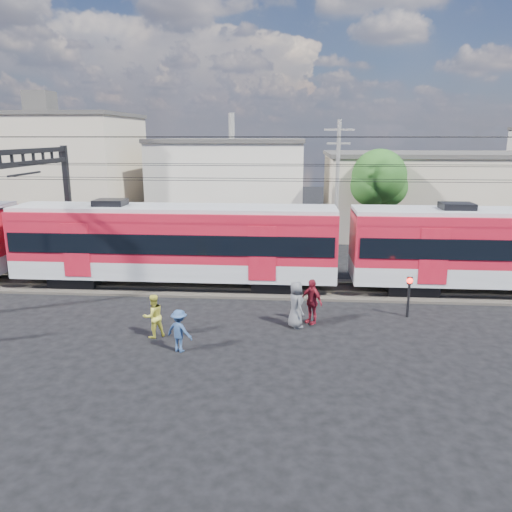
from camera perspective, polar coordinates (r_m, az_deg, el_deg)
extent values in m
plane|color=black|center=(18.09, -6.98, -11.23)|extent=(120.00, 120.00, 0.00)
cube|color=#2D2823|center=(25.44, -3.47, -3.57)|extent=(70.00, 3.40, 0.12)
cube|color=#59544C|center=(24.70, -3.71, -3.82)|extent=(70.00, 0.12, 0.12)
cube|color=#59544C|center=(26.12, -3.25, -2.83)|extent=(70.00, 0.12, 0.12)
cube|color=black|center=(27.46, -19.53, -2.43)|extent=(2.40, 2.20, 0.70)
cube|color=black|center=(25.14, 2.37, -3.08)|extent=(2.40, 2.20, 0.70)
cube|color=#94969B|center=(25.61, -9.14, -1.07)|extent=(16.00, 3.00, 0.90)
cube|color=maroon|center=(25.25, -9.28, 2.55)|extent=(16.00, 3.00, 2.40)
cube|color=black|center=(25.30, -9.25, 2.00)|extent=(15.68, 3.08, 0.95)
cube|color=#94969B|center=(25.04, -9.39, 5.36)|extent=(16.00, 2.60, 0.25)
cube|color=black|center=(25.77, 17.13, -3.27)|extent=(2.40, 2.20, 0.70)
cube|color=black|center=(31.82, -20.62, 5.41)|extent=(0.30, 0.30, 7.00)
cube|color=black|center=(27.56, -25.15, 10.77)|extent=(0.25, 9.30, 0.25)
cube|color=black|center=(27.59, -25.02, 9.53)|extent=(0.25, 9.30, 0.25)
cylinder|color=black|center=(23.71, -3.89, 8.58)|extent=(70.00, 0.03, 0.03)
cylinder|color=black|center=(25.09, -3.43, 8.87)|extent=(70.00, 0.03, 0.03)
cylinder|color=black|center=(23.66, -3.92, 10.27)|extent=(70.00, 0.03, 0.03)
cylinder|color=black|center=(25.04, -3.45, 10.46)|extent=(70.00, 0.03, 0.03)
cylinder|color=black|center=(20.85, -5.11, 13.38)|extent=(70.00, 0.03, 0.03)
cylinder|color=black|center=(27.78, -2.68, 13.47)|extent=(70.00, 0.03, 0.03)
cube|color=tan|center=(45.07, -22.77, 8.68)|extent=(14.00, 10.00, 9.00)
cube|color=#3F3D3A|center=(44.99, -23.33, 14.57)|extent=(14.28, 10.20, 0.30)
cube|color=#BFB5A7|center=(43.60, -2.74, 8.26)|extent=(12.00, 12.00, 7.00)
cube|color=#3F3D3A|center=(43.41, -2.79, 13.06)|extent=(12.24, 12.24, 0.30)
cube|color=tan|center=(41.70, 19.26, 6.58)|extent=(16.00, 10.00, 6.00)
cube|color=#3F3D3A|center=(41.47, 19.60, 10.90)|extent=(16.32, 10.20, 0.30)
cylinder|color=slate|center=(31.35, 9.23, 7.37)|extent=(0.24, 0.24, 8.50)
cube|color=slate|center=(31.18, 9.49, 14.05)|extent=(1.80, 0.12, 0.12)
cube|color=slate|center=(31.18, 9.43, 12.58)|extent=(1.40, 0.12, 0.12)
cylinder|color=#382619|center=(34.98, 13.61, 4.01)|extent=(0.36, 0.36, 3.92)
sphere|color=#1C4012|center=(34.63, 13.88, 8.81)|extent=(3.64, 3.64, 3.64)
sphere|color=#1C4012|center=(35.08, 14.72, 7.67)|extent=(2.80, 2.80, 2.80)
imported|color=gold|center=(19.59, -11.64, -6.72)|extent=(1.05, 1.03, 1.70)
imported|color=navy|center=(18.20, -8.76, -8.44)|extent=(1.16, 0.93, 1.57)
imported|color=maroon|center=(20.67, 6.37, -5.17)|extent=(1.11, 1.10, 1.88)
imported|color=#4C4D52|center=(20.19, 4.58, -5.55)|extent=(0.94, 1.10, 1.91)
cylinder|color=black|center=(22.20, 17.02, -4.65)|extent=(0.11, 0.11, 1.67)
sphere|color=#FF140C|center=(21.97, 17.17, -2.69)|extent=(0.26, 0.26, 0.26)
cube|color=black|center=(21.97, 17.17, -2.69)|extent=(0.23, 0.06, 0.33)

